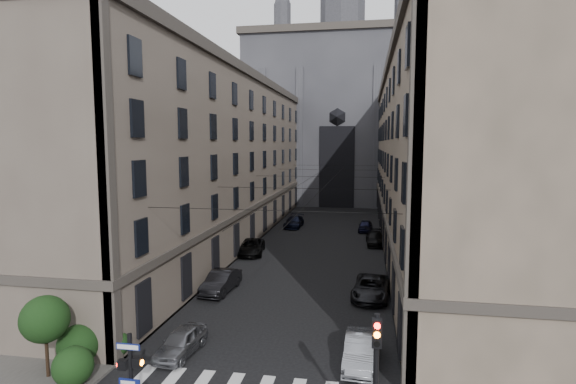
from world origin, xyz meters
The scene contains 17 objects.
sidewalk_left centered at (-10.50, 36.00, 0.07)m, with size 7.00×80.00×0.15m, color #383533.
sidewalk_right centered at (10.50, 36.00, 0.07)m, with size 7.00×80.00×0.15m, color #383533.
building_left centered at (-13.44, 36.00, 9.34)m, with size 13.60×60.60×18.85m.
building_right centered at (13.44, 36.00, 9.34)m, with size 13.60×60.60×18.85m.
gothic_tower centered at (0.00, 74.96, 17.80)m, with size 35.00×23.00×58.00m.
pedestrian_signal_left centered at (-3.51, 1.50, 2.32)m, with size 1.02×0.38×4.00m.
traffic_light_right centered at (5.60, 1.92, 3.29)m, with size 0.34×0.50×5.20m.
shrub_cluster centered at (-8.72, 5.01, 1.80)m, with size 3.90×4.40×3.90m.
tram_wires centered at (0.00, 35.63, 7.25)m, with size 14.00×60.00×0.43m.
car_left_near centered at (-4.34, 8.00, 0.68)m, with size 1.60×3.98×1.36m, color slate.
car_left_midnear centered at (-5.47, 17.91, 0.79)m, with size 1.68×4.82×1.59m, color black.
car_left_midfar centered at (-6.20, 29.50, 0.74)m, with size 2.47×5.35×1.49m, color black.
car_left_far centered at (-4.28, 44.64, 0.74)m, with size 2.08×5.12×1.48m, color black.
car_right_near centered at (5.02, 8.52, 0.75)m, with size 1.58×4.53×1.49m, color gray.
car_right_midnear centered at (5.60, 18.62, 0.75)m, with size 2.48×5.38×1.49m, color black.
car_right_midfar centered at (6.20, 35.95, 0.70)m, with size 1.97×4.85×1.41m, color black.
car_right_far centered at (5.08, 43.39, 0.70)m, with size 1.64×4.08×1.39m, color black.
Camera 1 is at (5.16, -13.34, 11.10)m, focal length 28.00 mm.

